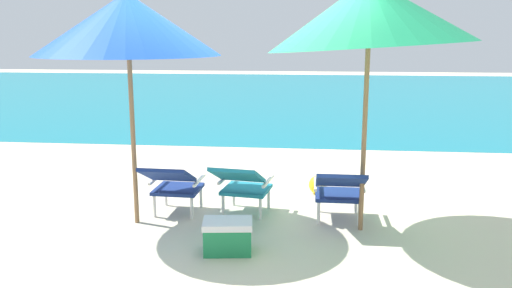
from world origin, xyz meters
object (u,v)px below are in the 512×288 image
lounge_chair_left (173,183)px  lounge_chair_center (242,183)px  lounge_chair_right (339,189)px  beach_umbrella_left (128,24)px  cooler_box (228,236)px  beach_umbrella_right (370,13)px  beach_ball (318,185)px

lounge_chair_left → lounge_chair_center: (0.78, 0.07, 0.00)m
lounge_chair_left → lounge_chair_center: same height
lounge_chair_right → beach_umbrella_left: (-2.23, -0.19, 1.75)m
lounge_chair_center → cooler_box: size_ratio=1.86×
lounge_chair_left → lounge_chair_right: size_ratio=1.02×
lounge_chair_center → cooler_box: 1.02m
beach_umbrella_right → cooler_box: beach_umbrella_right is taller
beach_umbrella_left → beach_ball: beach_umbrella_left is taller
lounge_chair_center → beach_ball: (0.87, 1.00, -0.28)m
lounge_chair_center → beach_ball: size_ratio=3.87×
beach_umbrella_left → lounge_chair_center: bearing=14.3°
lounge_chair_left → lounge_chair_center: bearing=5.3°
lounge_chair_right → beach_ball: bearing=101.1°
lounge_chair_center → beach_umbrella_left: beach_umbrella_left is taller
lounge_chair_right → lounge_chair_center: bearing=174.8°
lounge_chair_center → cooler_box: bearing=-90.7°
beach_ball → cooler_box: (-0.88, -1.99, 0.04)m
lounge_chair_center → beach_ball: lounge_chair_center is taller
beach_umbrella_left → beach_umbrella_right: size_ratio=0.93×
beach_ball → cooler_box: 2.17m
lounge_chair_center → lounge_chair_left: bearing=-174.7°
lounge_chair_left → beach_umbrella_left: 1.80m
lounge_chair_left → beach_ball: lounge_chair_left is taller
beach_umbrella_left → beach_ball: bearing=32.6°
lounge_chair_left → beach_umbrella_left: beach_umbrella_left is taller
lounge_chair_left → beach_umbrella_right: (2.09, -0.18, 1.86)m
lounge_chair_right → cooler_box: 1.43m
beach_umbrella_right → beach_ball: size_ratio=10.90×
lounge_chair_right → beach_ball: lounge_chair_right is taller
beach_umbrella_left → cooler_box: bearing=-31.5°
beach_ball → lounge_chair_center: bearing=-131.0°
lounge_chair_center → lounge_chair_right: (1.09, -0.10, 0.00)m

